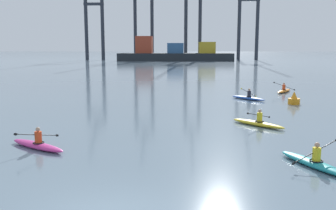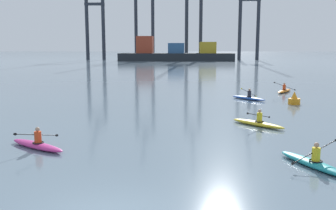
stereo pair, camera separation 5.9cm
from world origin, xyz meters
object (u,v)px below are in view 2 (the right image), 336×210
at_px(container_barge, 175,54).
at_px(channel_buoy, 294,100).
at_px(kayak_yellow, 258,123).
at_px(kayak_blue, 248,98).
at_px(kayak_orange, 284,91).
at_px(gantry_crane_east, 250,10).
at_px(gantry_crane_west_mid, 144,7).
at_px(gantry_crane_east_mid, 194,7).
at_px(gantry_crane_west, 95,14).
at_px(kayak_teal, 314,163).
at_px(kayak_magenta, 37,144).

xyz_separation_m(container_barge, channel_buoy, (11.09, -94.26, -1.99)).
bearing_deg(kayak_yellow, kayak_blue, 82.85).
distance_m(channel_buoy, kayak_orange, 7.89).
bearing_deg(kayak_blue, channel_buoy, -38.37).
bearing_deg(channel_buoy, gantry_crane_east, 81.98).
relative_size(kayak_blue, kayak_yellow, 1.02).
height_order(gantry_crane_west_mid, kayak_blue, gantry_crane_west_mid).
relative_size(kayak_yellow, kayak_orange, 0.91).
relative_size(gantry_crane_east_mid, channel_buoy, 39.13).
distance_m(gantry_crane_west_mid, channel_buoy, 113.16).
distance_m(gantry_crane_west, gantry_crane_west_mid, 18.66).
bearing_deg(gantry_crane_east, gantry_crane_east_mid, 178.53).
bearing_deg(container_barge, gantry_crane_east_mid, 59.64).
distance_m(gantry_crane_west, kayak_yellow, 115.16).
xyz_separation_m(kayak_teal, kayak_orange, (5.20, 23.26, 0.00)).
bearing_deg(gantry_crane_west, kayak_orange, -66.68).
bearing_deg(kayak_magenta, gantry_crane_west, 101.75).
distance_m(gantry_crane_east_mid, channel_buoy, 106.97).
bearing_deg(container_barge, gantry_crane_east, 22.22).
bearing_deg(gantry_crane_west_mid, gantry_crane_east_mid, -12.70).
xyz_separation_m(container_barge, gantry_crane_east_mid, (6.48, 11.06, 16.13)).
distance_m(gantry_crane_west, gantry_crane_east_mid, 34.52).
bearing_deg(gantry_crane_east_mid, container_barge, -120.36).
height_order(gantry_crane_west_mid, gantry_crane_east_mid, gantry_crane_east_mid).
bearing_deg(kayak_orange, kayak_blue, -129.74).
relative_size(gantry_crane_west_mid, kayak_yellow, 12.81).
distance_m(gantry_crane_east_mid, gantry_crane_east, 19.42).
bearing_deg(gantry_crane_west_mid, channel_buoy, -78.37).
relative_size(gantry_crane_west, kayak_teal, 9.60).
distance_m(gantry_crane_west, kayak_orange, 102.28).
bearing_deg(kayak_yellow, kayak_orange, 70.17).
height_order(container_barge, gantry_crane_west_mid, gantry_crane_west_mid).
bearing_deg(kayak_magenta, gantry_crane_east_mid, 85.00).
xyz_separation_m(gantry_crane_west, kayak_blue, (35.60, -98.18, -15.43)).
xyz_separation_m(gantry_crane_east_mid, kayak_yellow, (0.18, -113.56, -18.31)).
bearing_deg(gantry_crane_east_mid, kayak_teal, -89.64).
height_order(gantry_crane_west, kayak_magenta, gantry_crane_west).
distance_m(gantry_crane_east_mid, kayak_magenta, 120.49).
relative_size(gantry_crane_west_mid, kayak_teal, 11.10).
distance_m(gantry_crane_west, kayak_blue, 105.57).
distance_m(container_barge, gantry_crane_east_mid, 20.60).
distance_m(kayak_teal, kayak_magenta, 11.35).
relative_size(gantry_crane_west_mid, channel_buoy, 37.01).
relative_size(kayak_yellow, kayak_magenta, 0.91).
bearing_deg(kayak_teal, gantry_crane_west_mid, 98.50).
relative_size(gantry_crane_west_mid, kayak_magenta, 11.70).
xyz_separation_m(kayak_yellow, kayak_magenta, (-10.57, -5.08, 0.00)).
height_order(gantry_crane_east_mid, kayak_magenta, gantry_crane_east_mid).
bearing_deg(container_barge, kayak_teal, -86.23).
height_order(gantry_crane_west_mid, kayak_teal, gantry_crane_west_mid).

